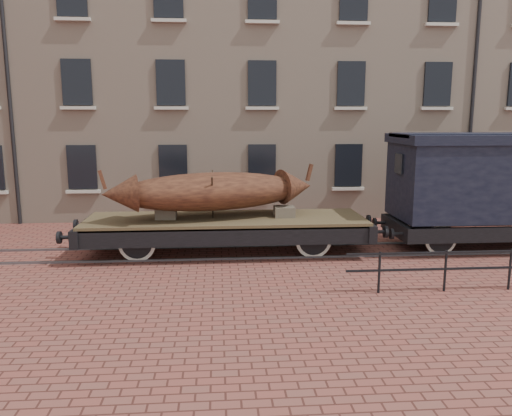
{
  "coord_description": "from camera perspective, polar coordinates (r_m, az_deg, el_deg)",
  "views": [
    {
      "loc": [
        -0.74,
        -14.78,
        4.07
      ],
      "look_at": [
        0.42,
        0.5,
        1.3
      ],
      "focal_mm": 35.0,
      "sensor_mm": 36.0,
      "label": 1
    }
  ],
  "objects": [
    {
      "name": "warehouse_cream",
      "position": [
        25.23,
        4.39,
        16.88
      ],
      "size": [
        40.0,
        10.19,
        14.0
      ],
      "color": "beige",
      "rests_on": "ground"
    },
    {
      "name": "flatcar_wagon",
      "position": [
        15.12,
        -3.47,
        -1.92
      ],
      "size": [
        9.44,
        2.56,
        1.42
      ],
      "color": "#4E4126",
      "rests_on": "ground"
    },
    {
      "name": "ground",
      "position": [
        15.35,
        -1.44,
        -5.13
      ],
      "size": [
        90.0,
        90.0,
        0.0
      ],
      "primitive_type": "plane",
      "color": "brown"
    },
    {
      "name": "goods_van",
      "position": [
        17.16,
        25.53,
        3.21
      ],
      "size": [
        6.99,
        2.55,
        3.62
      ],
      "color": "black",
      "rests_on": "ground"
    },
    {
      "name": "iron_boat",
      "position": [
        14.94,
        -4.99,
        1.93
      ],
      "size": [
        6.43,
        3.0,
        1.55
      ],
      "color": "brown",
      "rests_on": "flatcar_wagon"
    },
    {
      "name": "rail_track",
      "position": [
        15.34,
        -1.44,
        -5.03
      ],
      "size": [
        30.0,
        1.52,
        0.06
      ],
      "color": "#59595E",
      "rests_on": "ground"
    }
  ]
}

